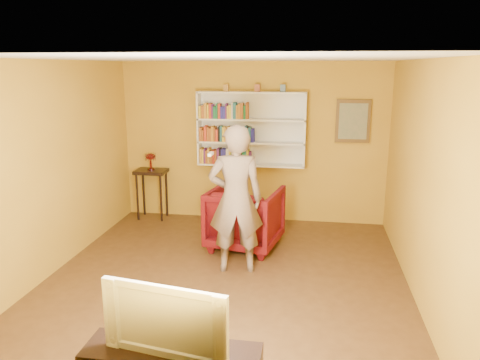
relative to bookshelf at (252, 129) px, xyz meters
name	(u,v)px	position (x,y,z in m)	size (l,w,h in m)	color
room_shell	(225,203)	(0.00, -2.41, -0.58)	(5.30, 5.80, 2.88)	#462D16
bookshelf	(252,129)	(0.00, 0.00, 0.00)	(1.80, 0.29, 1.23)	white
books_row_lower	(225,156)	(-0.44, -0.10, -0.46)	(0.87, 0.19, 0.27)	#B67B24
books_row_middle	(227,134)	(-0.40, -0.11, -0.08)	(0.92, 0.18, 0.27)	#974D1B
books_row_upper	(225,111)	(-0.44, -0.11, 0.30)	(0.82, 0.19, 0.27)	gold
ornament_left	(226,88)	(-0.42, -0.06, 0.68)	(0.08, 0.08, 0.11)	#AD7A31
ornament_centre	(257,88)	(0.10, -0.06, 0.68)	(0.09, 0.09, 0.12)	#9F5235
ornament_right	(283,88)	(0.51, -0.06, 0.68)	(0.09, 0.09, 0.12)	#49617A
framed_painting	(353,121)	(1.65, 0.05, 0.16)	(0.55, 0.05, 0.70)	#513917
console_table	(151,178)	(-1.74, -0.16, -0.87)	(0.53, 0.41, 0.87)	black
ruby_lustre	(150,158)	(-1.74, -0.16, -0.52)	(0.18, 0.18, 0.29)	maroon
armchair	(245,218)	(0.08, -1.26, -1.14)	(0.97, 1.00, 0.91)	#45040C
person	(236,199)	(0.08, -2.07, -0.63)	(0.70, 0.46, 1.93)	#746055
game_remote	(211,154)	(-0.18, -2.33, 0.00)	(0.04, 0.15, 0.04)	white
television	(170,315)	(0.01, -4.66, -0.81)	(1.00, 0.13, 0.58)	black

